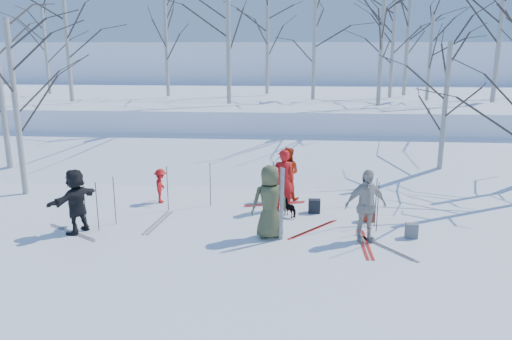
# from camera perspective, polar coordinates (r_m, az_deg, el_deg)

# --- Properties ---
(ground) EXTENTS (120.00, 120.00, 0.00)m
(ground) POSITION_cam_1_polar(r_m,az_deg,el_deg) (13.18, -0.51, -7.07)
(ground) COLOR white
(ground) RESTS_ON ground
(snow_ramp) EXTENTS (70.00, 9.49, 4.12)m
(snow_ramp) POSITION_cam_1_polar(r_m,az_deg,el_deg) (19.82, 1.22, 0.60)
(snow_ramp) COLOR white
(snow_ramp) RESTS_ON ground
(snow_plateau) EXTENTS (70.00, 18.00, 2.20)m
(snow_plateau) POSITION_cam_1_polar(r_m,az_deg,el_deg) (29.51, 2.33, 6.69)
(snow_plateau) COLOR white
(snow_plateau) RESTS_ON ground
(far_hill) EXTENTS (90.00, 30.00, 6.00)m
(far_hill) POSITION_cam_1_polar(r_m,az_deg,el_deg) (50.34, 3.26, 10.84)
(far_hill) COLOR white
(far_hill) RESTS_ON ground
(skier_olive_center) EXTENTS (1.04, 0.82, 1.88)m
(skier_olive_center) POSITION_cam_1_polar(r_m,az_deg,el_deg) (12.53, 1.58, -3.66)
(skier_olive_center) COLOR #464B2D
(skier_olive_center) RESTS_ON ground
(skier_red_north) EXTENTS (0.73, 0.54, 1.83)m
(skier_red_north) POSITION_cam_1_polar(r_m,az_deg,el_deg) (14.66, 3.12, -1.14)
(skier_red_north) COLOR red
(skier_red_north) RESTS_ON ground
(skier_redor_behind) EXTENTS (0.95, 0.82, 1.67)m
(skier_redor_behind) POSITION_cam_1_polar(r_m,az_deg,el_deg) (15.75, 3.58, -0.39)
(skier_redor_behind) COLOR red
(skier_redor_behind) RESTS_ON ground
(skier_red_seated) EXTENTS (0.47, 0.73, 1.07)m
(skier_red_seated) POSITION_cam_1_polar(r_m,az_deg,el_deg) (15.70, -10.82, -1.79)
(skier_red_seated) COLOR red
(skier_red_seated) RESTS_ON ground
(skier_cream_east) EXTENTS (1.16, 0.74, 1.84)m
(skier_cream_east) POSITION_cam_1_polar(r_m,az_deg,el_deg) (12.58, 12.42, -4.02)
(skier_cream_east) COLOR beige
(skier_cream_east) RESTS_ON ground
(skier_grey_west) EXTENTS (1.06, 1.66, 1.71)m
(skier_grey_west) POSITION_cam_1_polar(r_m,az_deg,el_deg) (13.69, -19.87, -3.36)
(skier_grey_west) COLOR black
(skier_grey_west) RESTS_ON ground
(dog) EXTENTS (0.59, 0.62, 0.49)m
(dog) POSITION_cam_1_polar(r_m,az_deg,el_deg) (14.31, 3.96, -4.33)
(dog) COLOR black
(dog) RESTS_ON ground
(upright_ski_left) EXTENTS (0.09, 0.16, 1.90)m
(upright_ski_left) POSITION_cam_1_polar(r_m,az_deg,el_deg) (12.32, 2.88, -3.94)
(upright_ski_left) COLOR silver
(upright_ski_left) RESTS_ON ground
(upright_ski_right) EXTENTS (0.11, 0.23, 1.89)m
(upright_ski_right) POSITION_cam_1_polar(r_m,az_deg,el_deg) (12.29, 3.01, -3.98)
(upright_ski_right) COLOR silver
(upright_ski_right) RESTS_ON ground
(ski_pair_a) EXTENTS (2.01, 2.09, 0.02)m
(ski_pair_a) POSITION_cam_1_polar(r_m,az_deg,el_deg) (12.57, 14.57, -8.57)
(ski_pair_a) COLOR silver
(ski_pair_a) RESTS_ON ground
(ski_pair_b) EXTENTS (0.23, 1.90, 0.02)m
(ski_pair_b) POSITION_cam_1_polar(r_m,az_deg,el_deg) (12.66, 12.33, -8.28)
(ski_pair_b) COLOR red
(ski_pair_b) RESTS_ON ground
(ski_pair_c) EXTENTS (0.61, 1.94, 0.02)m
(ski_pair_c) POSITION_cam_1_polar(r_m,az_deg,el_deg) (14.09, -11.10, -5.88)
(ski_pair_c) COLOR silver
(ski_pair_c) RESTS_ON ground
(ski_pair_d) EXTENTS (1.91, 2.08, 0.02)m
(ski_pair_d) POSITION_cam_1_polar(r_m,az_deg,el_deg) (13.97, -20.26, -6.69)
(ski_pair_d) COLOR silver
(ski_pair_d) RESTS_ON ground
(ski_pair_e) EXTENTS (1.24, 2.01, 0.02)m
(ski_pair_e) POSITION_cam_1_polar(r_m,az_deg,el_deg) (15.41, 2.15, -3.89)
(ski_pair_e) COLOR red
(ski_pair_e) RESTS_ON ground
(ski_pair_f) EXTENTS (2.07, 2.10, 0.02)m
(ski_pair_f) POSITION_cam_1_polar(r_m,az_deg,el_deg) (13.41, 6.57, -6.74)
(ski_pair_f) COLOR red
(ski_pair_f) RESTS_ON ground
(ski_pole_a) EXTENTS (0.02, 0.02, 1.34)m
(ski_pole_a) POSITION_cam_1_polar(r_m,az_deg,el_deg) (13.77, 13.53, -3.59)
(ski_pole_a) COLOR black
(ski_pole_a) RESTS_ON ground
(ski_pole_b) EXTENTS (0.02, 0.02, 1.34)m
(ski_pole_b) POSITION_cam_1_polar(r_m,az_deg,el_deg) (13.65, -17.70, -4.03)
(ski_pole_b) COLOR black
(ski_pole_b) RESTS_ON ground
(ski_pole_c) EXTENTS (0.02, 0.02, 1.34)m
(ski_pole_c) POSITION_cam_1_polar(r_m,az_deg,el_deg) (14.88, -10.08, -2.09)
(ski_pole_c) COLOR black
(ski_pole_c) RESTS_ON ground
(ski_pole_d) EXTENTS (0.02, 0.02, 1.34)m
(ski_pole_d) POSITION_cam_1_polar(r_m,az_deg,el_deg) (13.38, 13.73, -4.13)
(ski_pole_d) COLOR black
(ski_pole_d) RESTS_ON ground
(ski_pole_e) EXTENTS (0.02, 0.02, 1.34)m
(ski_pole_e) POSITION_cam_1_polar(r_m,az_deg,el_deg) (15.13, -5.25, -1.67)
(ski_pole_e) COLOR black
(ski_pole_e) RESTS_ON ground
(ski_pole_f) EXTENTS (0.02, 0.02, 1.34)m
(ski_pole_f) POSITION_cam_1_polar(r_m,az_deg,el_deg) (14.05, -15.86, -3.39)
(ski_pole_f) COLOR black
(ski_pole_f) RESTS_ON ground
(ski_pole_g) EXTENTS (0.02, 0.02, 1.34)m
(ski_pole_g) POSITION_cam_1_polar(r_m,az_deg,el_deg) (15.38, 3.30, -1.37)
(ski_pole_g) COLOR black
(ski_pole_g) RESTS_ON ground
(ski_pole_h) EXTENTS (0.02, 0.02, 1.34)m
(ski_pole_h) POSITION_cam_1_polar(r_m,az_deg,el_deg) (15.29, 2.00, -1.45)
(ski_pole_h) COLOR black
(ski_pole_h) RESTS_ON ground
(ski_pole_i) EXTENTS (0.02, 0.02, 1.34)m
(ski_pole_i) POSITION_cam_1_polar(r_m,az_deg,el_deg) (13.96, -18.98, -3.74)
(ski_pole_i) COLOR black
(ski_pole_i) RESTS_ON ground
(backpack_red) EXTENTS (0.32, 0.22, 0.42)m
(backpack_red) POSITION_cam_1_polar(r_m,az_deg,el_deg) (14.23, 12.74, -4.93)
(backpack_red) COLOR maroon
(backpack_red) RESTS_ON ground
(backpack_grey) EXTENTS (0.30, 0.20, 0.38)m
(backpack_grey) POSITION_cam_1_polar(r_m,az_deg,el_deg) (13.31, 17.35, -6.65)
(backpack_grey) COLOR #5B5E63
(backpack_grey) RESTS_ON ground
(backpack_dark) EXTENTS (0.34, 0.24, 0.40)m
(backpack_dark) POSITION_cam_1_polar(r_m,az_deg,el_deg) (14.68, 6.68, -4.12)
(backpack_dark) COLOR black
(backpack_dark) RESTS_ON ground
(birch_plateau_a) EXTENTS (4.26, 4.26, 5.23)m
(birch_plateau_a) POSITION_cam_1_polar(r_m,az_deg,el_deg) (26.61, -10.22, 13.94)
(birch_plateau_a) COLOR silver
(birch_plateau_a) RESTS_ON snow_plateau
(birch_plateau_b) EXTENTS (4.56, 4.56, 5.66)m
(birch_plateau_b) POSITION_cam_1_polar(r_m,az_deg,el_deg) (25.21, -20.80, 13.77)
(birch_plateau_b) COLOR silver
(birch_plateau_b) RESTS_ON snow_plateau
(birch_plateau_d) EXTENTS (3.88, 3.88, 4.69)m
(birch_plateau_d) POSITION_cam_1_polar(r_m,az_deg,el_deg) (29.79, -22.89, 12.54)
(birch_plateau_d) COLOR silver
(birch_plateau_d) RESTS_ON snow_plateau
(birch_plateau_e) EXTENTS (5.81, 5.81, 7.44)m
(birch_plateau_e) POSITION_cam_1_polar(r_m,az_deg,el_deg) (25.70, 26.26, 15.24)
(birch_plateau_e) COLOR silver
(birch_plateau_e) RESTS_ON snow_plateau
(birch_plateau_f) EXTENTS (4.70, 4.70, 5.86)m
(birch_plateau_f) POSITION_cam_1_polar(r_m,az_deg,el_deg) (27.78, 16.94, 14.21)
(birch_plateau_f) COLOR silver
(birch_plateau_f) RESTS_ON snow_plateau
(birch_plateau_g) EXTENTS (4.92, 4.92, 6.17)m
(birch_plateau_g) POSITION_cam_1_polar(r_m,az_deg,el_deg) (22.73, -3.19, 15.35)
(birch_plateau_g) COLOR silver
(birch_plateau_g) RESTS_ON snow_plateau
(birch_plateau_h) EXTENTS (4.06, 4.06, 4.94)m
(birch_plateau_h) POSITION_cam_1_polar(r_m,az_deg,el_deg) (24.65, 6.66, 13.73)
(birch_plateau_h) COLOR silver
(birch_plateau_h) RESTS_ON snow_plateau
(birch_plateau_i) EXTENTS (4.21, 4.21, 5.15)m
(birch_plateau_i) POSITION_cam_1_polar(r_m,az_deg,el_deg) (22.55, 14.14, 13.67)
(birch_plateau_i) COLOR silver
(birch_plateau_i) RESTS_ON snow_plateau
(birch_plateau_j) EXTENTS (3.47, 3.47, 4.11)m
(birch_plateau_j) POSITION_cam_1_polar(r_m,az_deg,el_deg) (25.44, 19.27, 12.13)
(birch_plateau_j) COLOR silver
(birch_plateau_j) RESTS_ON snow_plateau
(birch_plateau_k) EXTENTS (3.92, 3.92, 4.75)m
(birch_plateau_k) POSITION_cam_1_polar(r_m,az_deg,el_deg) (26.36, 15.35, 13.15)
(birch_plateau_k) COLOR silver
(birch_plateau_k) RESTS_ON snow_plateau
(birch_plateau_l) EXTENTS (4.46, 4.46, 5.52)m
(birch_plateau_l) POSITION_cam_1_polar(r_m,az_deg,el_deg) (27.58, 1.30, 14.44)
(birch_plateau_l) COLOR silver
(birch_plateau_l) RESTS_ON snow_plateau
(birch_edge_a) EXTENTS (4.51, 4.51, 5.59)m
(birch_edge_a) POSITION_cam_1_polar(r_m,az_deg,el_deg) (17.62, -25.73, 6.28)
(birch_edge_a) COLOR silver
(birch_edge_a) RESTS_ON ground
(birch_edge_d) EXTENTS (5.32, 5.32, 6.74)m
(birch_edge_d) POSITION_cam_1_polar(r_m,az_deg,el_deg) (20.45, -27.21, 8.63)
(birch_edge_d) COLOR silver
(birch_edge_d) RESTS_ON ground
(birch_edge_e) EXTENTS (4.04, 4.04, 4.92)m
(birch_edge_e) POSITION_cam_1_polar(r_m,az_deg,el_deg) (18.79, 20.73, 6.12)
(birch_edge_e) COLOR silver
(birch_edge_e) RESTS_ON ground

